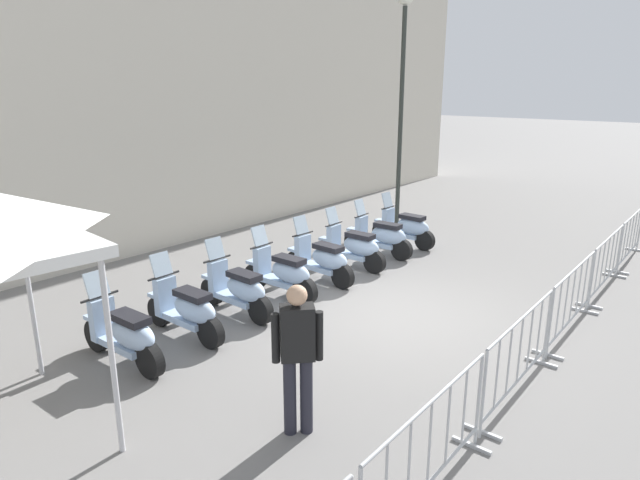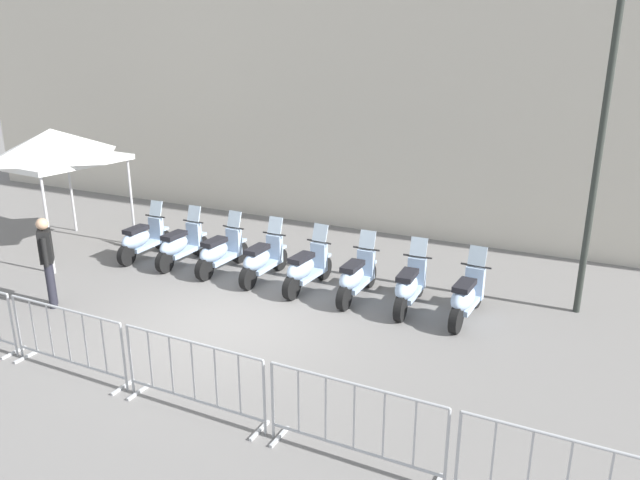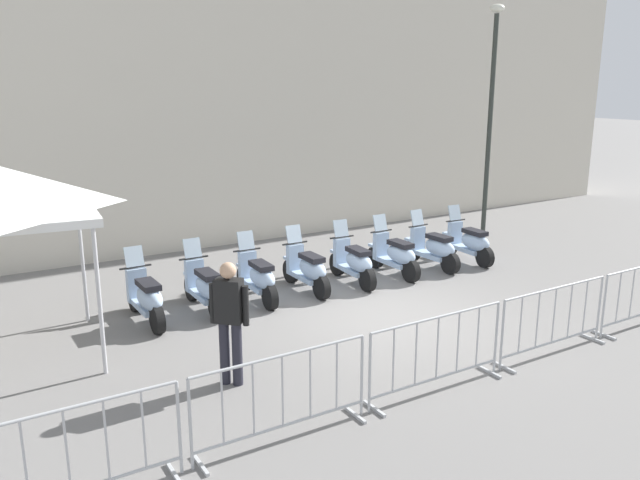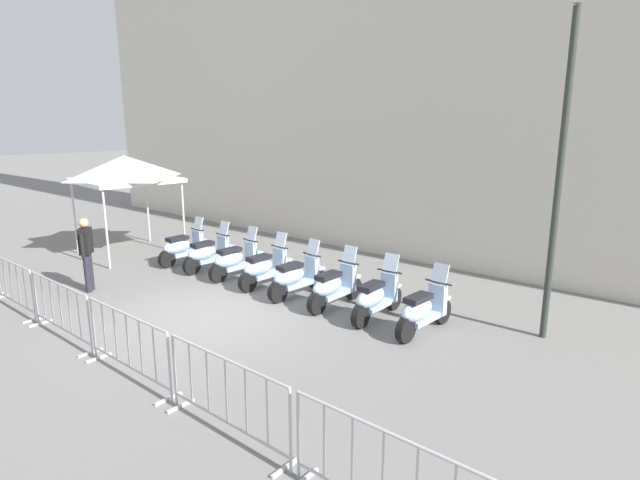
{
  "view_description": "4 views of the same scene",
  "coord_description": "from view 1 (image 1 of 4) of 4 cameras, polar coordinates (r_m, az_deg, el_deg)",
  "views": [
    {
      "loc": [
        -6.88,
        -4.98,
        3.68
      ],
      "look_at": [
        0.03,
        1.74,
        0.97
      ],
      "focal_mm": 30.46,
      "sensor_mm": 36.0,
      "label": 1
    },
    {
      "loc": [
        6.47,
        -7.39,
        4.7
      ],
      "look_at": [
        0.58,
        2.15,
        1.06
      ],
      "focal_mm": 33.61,
      "sensor_mm": 36.0,
      "label": 2
    },
    {
      "loc": [
        -5.64,
        -8.78,
        3.98
      ],
      "look_at": [
        -0.38,
        2.1,
        0.98
      ],
      "focal_mm": 35.14,
      "sensor_mm": 36.0,
      "label": 3
    },
    {
      "loc": [
        8.61,
        -5.32,
        3.87
      ],
      "look_at": [
        0.67,
        2.44,
        1.3
      ],
      "focal_mm": 28.84,
      "sensor_mm": 36.0,
      "label": 4
    }
  ],
  "objects": [
    {
      "name": "barrier_segment_1",
      "position": [
        5.31,
        11.38,
        -21.03
      ],
      "size": [
        2.21,
        0.63,
        1.07
      ],
      "color": "#B2B5B7",
      "rests_on": "ground"
    },
    {
      "name": "barrier_segment_2",
      "position": [
        7.17,
        20.2,
        -11.42
      ],
      "size": [
        2.21,
        0.63,
        1.07
      ],
      "color": "#B2B5B7",
      "rests_on": "ground"
    },
    {
      "name": "barrier_segment_4",
      "position": [
        11.38,
        27.87,
        -2.24
      ],
      "size": [
        2.21,
        0.63,
        1.07
      ],
      "color": "#B2B5B7",
      "rests_on": "ground"
    },
    {
      "name": "motorcycle_5",
      "position": [
        11.38,
        3.51,
        -0.77
      ],
      "size": [
        0.57,
        1.73,
        1.24
      ],
      "color": "black",
      "rests_on": "ground"
    },
    {
      "name": "officer_near_row_end",
      "position": [
        5.88,
        -2.37,
        -11.63
      ],
      "size": [
        0.45,
        0.4,
        1.73
      ],
      "color": "#23232D",
      "rests_on": "ground"
    },
    {
      "name": "barrier_segment_3",
      "position": [
        9.23,
        24.94,
        -5.8
      ],
      "size": [
        2.21,
        0.63,
        1.07
      ],
      "color": "#B2B5B7",
      "rests_on": "ground"
    },
    {
      "name": "motorcycle_1",
      "position": [
        8.48,
        -13.85,
        -7.11
      ],
      "size": [
        0.56,
        1.73,
        1.24
      ],
      "color": "black",
      "rests_on": "ground"
    },
    {
      "name": "barrier_segment_5",
      "position": [
        13.59,
        29.85,
        0.18
      ],
      "size": [
        2.21,
        0.63,
        1.07
      ],
      "color": "#B2B5B7",
      "rests_on": "ground"
    },
    {
      "name": "motorcycle_6",
      "position": [
        12.24,
        6.4,
        0.35
      ],
      "size": [
        0.61,
        1.72,
        1.24
      ],
      "color": "black",
      "rests_on": "ground"
    },
    {
      "name": "motorcycle_4",
      "position": [
        10.55,
        0.18,
        -2.08
      ],
      "size": [
        0.56,
        1.72,
        1.24
      ],
      "color": "black",
      "rests_on": "ground"
    },
    {
      "name": "ground_plane",
      "position": [
        9.26,
        7.7,
        -7.85
      ],
      "size": [
        120.0,
        120.0,
        0.0
      ],
      "primitive_type": "plane",
      "color": "slate"
    },
    {
      "name": "motorcycle_2",
      "position": [
        9.12,
        -8.61,
        -5.17
      ],
      "size": [
        0.56,
        1.72,
        1.24
      ],
      "color": "black",
      "rests_on": "ground"
    },
    {
      "name": "motorcycle_0",
      "position": [
        7.92,
        -19.87,
        -9.31
      ],
      "size": [
        0.59,
        1.72,
        1.24
      ],
      "color": "black",
      "rests_on": "ground"
    },
    {
      "name": "street_lamp",
      "position": [
        14.9,
        8.58,
        15.04
      ],
      "size": [
        0.36,
        0.36,
        5.89
      ],
      "color": "#2D332D",
      "rests_on": "ground"
    },
    {
      "name": "motorcycle_3",
      "position": [
        9.82,
        -3.96,
        -3.49
      ],
      "size": [
        0.56,
        1.73,
        1.24
      ],
      "color": "black",
      "rests_on": "ground"
    },
    {
      "name": "motorcycle_7",
      "position": [
        13.11,
        8.99,
        1.29
      ],
      "size": [
        0.56,
        1.72,
        1.24
      ],
      "color": "black",
      "rests_on": "ground"
    }
  ]
}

